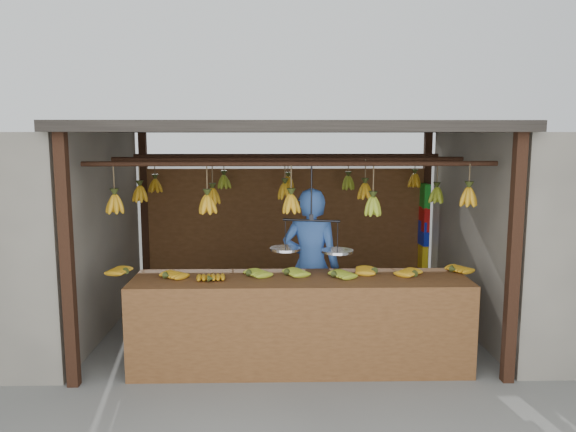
{
  "coord_description": "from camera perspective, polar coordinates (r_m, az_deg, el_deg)",
  "views": [
    {
      "loc": [
        -0.15,
        -6.4,
        2.28
      ],
      "look_at": [
        0.0,
        0.3,
        1.3
      ],
      "focal_mm": 35.0,
      "sensor_mm": 36.0,
      "label": 1
    }
  ],
  "objects": [
    {
      "name": "counter",
      "position": [
        5.42,
        1.25,
        -8.59
      ],
      "size": [
        3.55,
        0.74,
        0.96
      ],
      "color": "brown",
      "rests_on": "ground"
    },
    {
      "name": "bag_bundles",
      "position": [
        8.13,
        13.63,
        -1.02
      ],
      "size": [
        0.08,
        0.26,
        1.21
      ],
      "color": "#199926",
      "rests_on": "ground"
    },
    {
      "name": "hanging_bananas",
      "position": [
        6.45,
        0.04,
        2.44
      ],
      "size": [
        3.62,
        2.23,
        0.39
      ],
      "color": "orange",
      "rests_on": "ground"
    },
    {
      "name": "balance_scale",
      "position": [
        5.52,
        2.36,
        -3.09
      ],
      "size": [
        0.81,
        0.43,
        0.86
      ],
      "color": "black",
      "rests_on": "ground"
    },
    {
      "name": "ground",
      "position": [
        6.8,
        0.06,
        -11.28
      ],
      "size": [
        80.0,
        80.0,
        0.0
      ],
      "primitive_type": "plane",
      "color": "#5B5B57"
    },
    {
      "name": "vendor",
      "position": [
        6.12,
        2.34,
        -5.14
      ],
      "size": [
        0.7,
        0.54,
        1.72
      ],
      "primitive_type": "imported",
      "rotation": [
        0.0,
        0.0,
        2.92
      ],
      "color": "#3359A5",
      "rests_on": "ground"
    },
    {
      "name": "stall",
      "position": [
        6.74,
        -0.01,
        5.69
      ],
      "size": [
        4.3,
        3.3,
        2.4
      ],
      "color": "black",
      "rests_on": "ground"
    }
  ]
}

